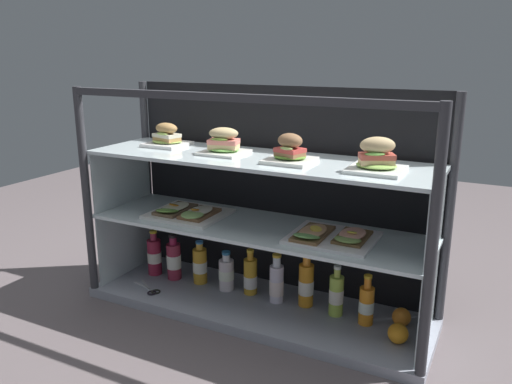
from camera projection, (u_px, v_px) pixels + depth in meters
The scene contains 25 objects.
ground_plane at pixel (256, 312), 2.34m from camera, with size 6.00×6.00×0.02m, color #615658.
case_base_deck at pixel (256, 306), 2.33m from camera, with size 1.56×0.48×0.04m, color #979BA9.
case_frame at pixel (269, 188), 2.30m from camera, with size 1.56×0.48×1.00m.
riser_lower_tier at pixel (256, 266), 2.28m from camera, with size 1.49×0.40×0.35m.
shelf_lower_glass at pixel (256, 227), 2.23m from camera, with size 1.50×0.42×0.02m, color silver.
riser_upper_tier at pixel (256, 194), 2.19m from camera, with size 1.49×0.40×0.29m.
shelf_upper_glass at pixel (256, 159), 2.15m from camera, with size 1.50×0.42×0.02m, color silver.
plated_roll_sandwich_center at pixel (167, 137), 2.41m from camera, with size 0.18×0.18×0.11m.
plated_roll_sandwich_near_left_corner at pixel (224, 143), 2.21m from camera, with size 0.19×0.19×0.12m.
plated_roll_sandwich_right_of_center at pixel (290, 152), 2.04m from camera, with size 0.18×0.18×0.12m.
plated_roll_sandwich_mid_left at pixel (377, 159), 1.88m from camera, with size 0.20×0.20×0.13m.
open_sandwich_tray_left_of_center at pixel (187, 212), 2.35m from camera, with size 0.34×0.29×0.05m.
open_sandwich_tray_far_right at pixel (331, 236), 2.05m from camera, with size 0.34×0.30×0.05m.
juice_bottle_front_second at pixel (154, 256), 2.60m from camera, with size 0.07×0.07×0.23m.
juice_bottle_near_post at pixel (174, 260), 2.54m from camera, with size 0.07×0.07×0.23m.
juice_bottle_back_left at pixel (200, 265), 2.50m from camera, with size 0.07×0.07×0.21m.
juice_bottle_back_center at pixel (226, 274), 2.43m from camera, with size 0.07×0.07×0.19m.
juice_bottle_back_right at pixel (250, 277), 2.39m from camera, with size 0.06×0.06×0.22m.
juice_bottle_front_right_end at pixel (277, 283), 2.31m from camera, with size 0.07×0.07×0.23m.
juice_bottle_front_fourth at pixel (306, 284), 2.27m from camera, with size 0.07×0.07×0.24m.
juice_bottle_front_left_end at pixel (336, 295), 2.19m from camera, with size 0.06×0.06×0.23m.
juice_bottle_front_middle at pixel (366, 304), 2.12m from camera, with size 0.06×0.06×0.22m.
orange_fruit_beside_bottles at pixel (401, 317), 2.11m from camera, with size 0.08×0.08×0.08m, color orange.
orange_fruit_near_left_post at pixel (398, 333), 1.99m from camera, with size 0.08×0.08×0.08m, color orange.
kitchen_scissors at pixel (151, 290), 2.43m from camera, with size 0.19×0.13×0.01m.
Camera 1 is at (0.96, -1.88, 1.14)m, focal length 35.93 mm.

